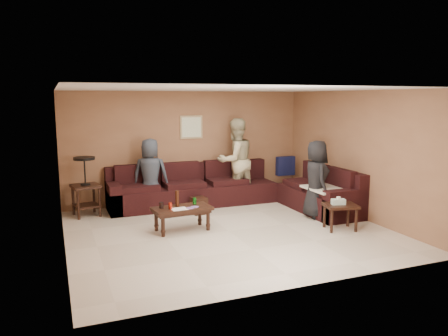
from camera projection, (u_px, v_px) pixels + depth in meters
name	position (u px, v px, depth m)	size (l,w,h in m)	color
room	(229.00, 138.00, 7.54)	(5.60, 5.50, 2.50)	beige
sectional_sofa	(237.00, 193.00, 9.44)	(4.65, 2.90, 0.97)	black
coffee_table	(182.00, 211.00, 7.77)	(1.07, 0.60, 0.71)	black
end_table_left	(86.00, 185.00, 8.72)	(0.61, 0.61, 1.19)	black
side_table_right	(340.00, 208.00, 7.82)	(0.66, 0.58, 0.61)	black
waste_bin	(199.00, 206.00, 8.94)	(0.29, 0.29, 0.34)	black
wall_art	(191.00, 127.00, 9.84)	(0.52, 0.04, 0.52)	tan
person_left	(151.00, 175.00, 9.15)	(0.75, 0.49, 1.53)	#2D353F
person_middle	(236.00, 161.00, 9.84)	(0.93, 0.72, 1.90)	#B9B189
person_right	(316.00, 179.00, 8.59)	(0.75, 0.49, 1.54)	black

